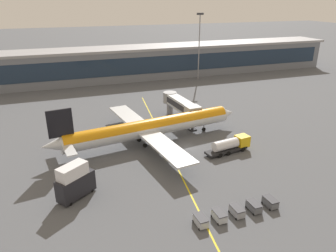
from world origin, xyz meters
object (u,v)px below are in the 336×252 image
object	(u,v)px
catering_lift	(75,182)
baggage_cart_1	(219,216)
baggage_cart_2	(237,211)
fuel_tanker	(231,145)
baggage_cart_0	(201,221)
baggage_cart_4	(270,202)
main_airliner	(150,128)
baggage_cart_3	(254,206)

from	to	relation	value
catering_lift	baggage_cart_1	xyz separation A→B (m)	(20.23, -13.83, -2.28)
baggage_cart_1	baggage_cart_2	distance (m)	3.20
fuel_tanker	baggage_cart_1	distance (m)	24.40
baggage_cart_0	baggage_cart_1	world-z (taller)	same
baggage_cart_1	baggage_cart_4	distance (m)	9.60
main_airliner	baggage_cart_4	bearing A→B (deg)	-69.64
main_airliner	catering_lift	bearing A→B (deg)	-137.24
baggage_cart_1	baggage_cart_3	distance (m)	6.40
catering_lift	baggage_cart_3	world-z (taller)	catering_lift
baggage_cart_1	baggage_cart_2	size ratio (longest dim) A/B	1.00
catering_lift	baggage_cart_3	bearing A→B (deg)	-27.09
baggage_cart_2	baggage_cart_3	world-z (taller)	same
main_airliner	baggage_cart_1	xyz separation A→B (m)	(1.76, -30.92, -3.09)
baggage_cart_0	baggage_cart_3	xyz separation A→B (m)	(9.59, 0.32, 0.00)
catering_lift	baggage_cart_0	size ratio (longest dim) A/B	2.58
baggage_cart_0	baggage_cart_3	world-z (taller)	same
main_airliner	baggage_cart_2	world-z (taller)	main_airliner
main_airliner	baggage_cart_1	world-z (taller)	main_airliner
baggage_cart_2	fuel_tanker	bearing A→B (deg)	62.63
baggage_cart_4	baggage_cart_2	bearing A→B (deg)	-178.08
baggage_cart_2	baggage_cart_1	bearing A→B (deg)	-178.08
fuel_tanker	baggage_cart_2	world-z (taller)	fuel_tanker
catering_lift	baggage_cart_4	distance (m)	32.83
catering_lift	baggage_cart_1	world-z (taller)	catering_lift
main_airliner	baggage_cart_0	xyz separation A→B (m)	(-1.44, -31.03, -3.09)
fuel_tanker	baggage_cart_3	xyz separation A→B (m)	(-7.22, -20.01, -0.96)
catering_lift	baggage_cart_2	bearing A→B (deg)	-30.36
baggage_cart_2	baggage_cart_3	xyz separation A→B (m)	(3.20, 0.11, 0.00)
baggage_cart_0	baggage_cart_4	size ratio (longest dim) A/B	1.00
main_airliner	baggage_cart_3	size ratio (longest dim) A/B	17.95
main_airliner	baggage_cart_0	size ratio (longest dim) A/B	17.95
catering_lift	baggage_cart_1	size ratio (longest dim) A/B	2.58
main_airliner	baggage_cart_3	bearing A→B (deg)	-75.13
main_airliner	catering_lift	distance (m)	25.18
catering_lift	baggage_cart_2	world-z (taller)	catering_lift
main_airliner	baggage_cart_2	xyz separation A→B (m)	(4.96, -30.81, -3.09)
fuel_tanker	baggage_cart_1	world-z (taller)	fuel_tanker
baggage_cart_1	main_airliner	bearing A→B (deg)	93.25
baggage_cart_2	baggage_cart_4	size ratio (longest dim) A/B	1.00
fuel_tanker	catering_lift	distance (m)	34.47
baggage_cart_0	baggage_cart_3	bearing A→B (deg)	1.92
fuel_tanker	baggage_cart_2	bearing A→B (deg)	-117.37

